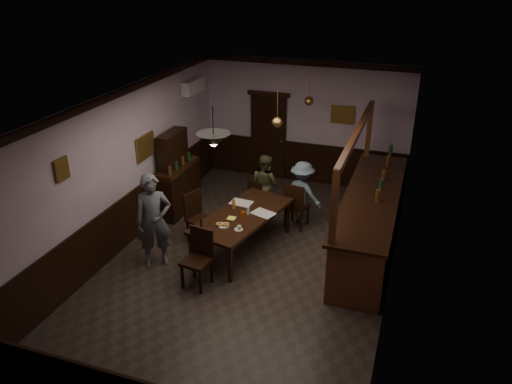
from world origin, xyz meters
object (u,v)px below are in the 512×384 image
at_px(soda_can, 243,214).
at_px(sideboard, 176,180).
at_px(chair_far_right, 296,204).
at_px(person_standing, 154,221).
at_px(chair_side, 197,215).
at_px(person_seated_right, 302,193).
at_px(coffee_cup, 239,228).
at_px(dining_table, 242,217).
at_px(bar_counter, 370,219).
at_px(chair_far_left, 258,196).
at_px(person_seated_left, 265,184).
at_px(pendant_brass_mid, 277,123).
at_px(pendant_brass_far, 309,101).
at_px(pendant_iron, 214,140).
at_px(chair_near, 199,255).

height_order(soda_can, sideboard, sideboard).
bearing_deg(chair_far_right, person_standing, 55.60).
height_order(chair_side, person_standing, person_standing).
bearing_deg(chair_side, person_seated_right, -30.59).
xyz_separation_m(chair_far_right, coffee_cup, (-0.57, -1.72, 0.25)).
bearing_deg(person_seated_right, dining_table, 78.64).
distance_m(coffee_cup, bar_counter, 2.57).
xyz_separation_m(chair_far_left, chair_far_right, (0.89, -0.22, 0.07)).
distance_m(soda_can, sideboard, 2.33).
height_order(dining_table, person_seated_right, person_seated_right).
height_order(chair_far_right, person_seated_left, person_seated_left).
height_order(chair_far_left, pendant_brass_mid, pendant_brass_mid).
relative_size(person_seated_left, pendant_brass_far, 1.66).
distance_m(pendant_brass_mid, pendant_brass_far, 1.72).
xyz_separation_m(chair_far_left, person_standing, (-1.15, -2.33, 0.40)).
height_order(chair_side, soda_can, chair_side).
relative_size(person_standing, soda_can, 14.65).
height_order(pendant_iron, pendant_brass_far, same).
bearing_deg(soda_can, coffee_cup, -76.97).
xyz_separation_m(chair_side, sideboard, (-0.99, 1.06, 0.16)).
relative_size(chair_near, pendant_iron, 1.54).
height_order(person_standing, coffee_cup, person_standing).
distance_m(chair_far_left, soda_can, 1.51).
xyz_separation_m(chair_side, pendant_brass_mid, (1.32, 0.89, 1.74)).
relative_size(chair_far_left, pendant_iron, 1.32).
height_order(chair_side, sideboard, sideboard).
xyz_separation_m(person_seated_left, pendant_iron, (-0.10, -2.39, 1.78)).
bearing_deg(chair_far_left, pendant_brass_far, -97.90).
relative_size(person_seated_right, soda_can, 11.39).
relative_size(person_standing, person_seated_right, 1.29).
height_order(chair_near, soda_can, chair_near).
bearing_deg(chair_near, coffee_cup, 63.58).
relative_size(soda_can, bar_counter, 0.03).
bearing_deg(bar_counter, coffee_cup, -145.21).
relative_size(soda_can, pendant_brass_mid, 0.15).
relative_size(chair_far_right, soda_can, 8.39).
height_order(chair_near, person_seated_right, person_seated_right).
height_order(bar_counter, pendant_brass_mid, pendant_brass_mid).
xyz_separation_m(chair_side, coffee_cup, (1.11, -0.61, 0.24)).
relative_size(chair_far_left, chair_near, 0.86).
bearing_deg(sideboard, coffee_cup, -38.60).
distance_m(soda_can, pendant_brass_far, 3.16).
relative_size(chair_side, bar_counter, 0.24).
bearing_deg(bar_counter, pendant_brass_far, 134.05).
bearing_deg(chair_near, pendant_iron, 83.47).
xyz_separation_m(person_standing, pendant_brass_mid, (1.68, 1.89, 1.42)).
xyz_separation_m(person_standing, pendant_brass_far, (1.88, 3.60, 1.42)).
xyz_separation_m(chair_near, soda_can, (0.36, 1.17, 0.25)).
distance_m(person_seated_left, coffee_cup, 2.21).
relative_size(dining_table, coffee_cup, 29.62).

